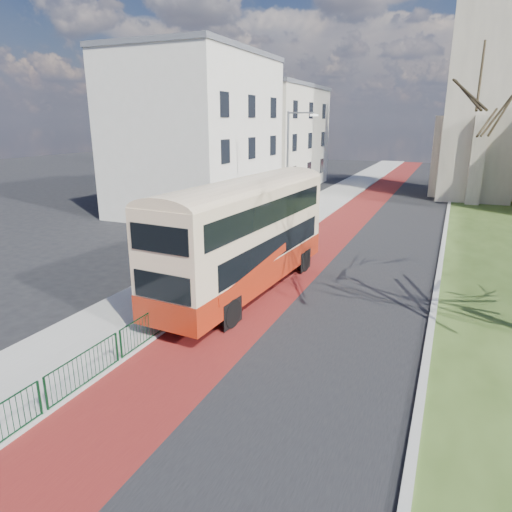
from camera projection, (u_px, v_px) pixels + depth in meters
The scene contains 11 objects.
ground at pixel (231, 352), 15.42m from camera, with size 160.00×160.00×0.00m, color black.
road_carriageway at pixel (375, 231), 32.45m from camera, with size 9.00×120.00×0.01m, color black.
bus_lane at pixel (338, 227), 33.48m from camera, with size 3.40×120.00×0.01m, color #591414.
pavement_west at pixel (289, 222), 34.91m from camera, with size 4.00×120.00×0.12m, color gray.
kerb_west at pixel (314, 224), 34.15m from camera, with size 0.25×120.00×0.13m, color #999993.
kerb_east at pixel (445, 230), 32.44m from camera, with size 0.25×80.00×0.13m, color #999993.
pedestrian_railing at pixel (211, 286), 19.91m from camera, with size 0.07×24.00×1.12m.
street_block_near at pixel (197, 133), 38.26m from camera, with size 10.30×14.30×13.00m.
street_block_far at pixel (268, 137), 52.55m from camera, with size 10.30×16.30×11.50m.
streetlamp at pixel (289, 165), 31.61m from camera, with size 2.13×0.18×8.00m.
bus at pixel (246, 232), 20.07m from camera, with size 3.48×11.93×4.93m.
Camera 1 is at (6.27, -12.39, 7.49)m, focal length 32.00 mm.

